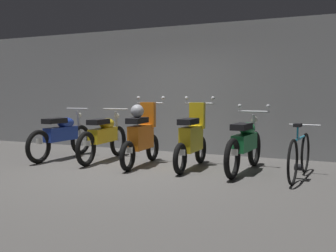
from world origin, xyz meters
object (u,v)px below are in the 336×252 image
(motorbike_slot_1, at_px, (104,136))
(motorbike_slot_4, at_px, (245,143))
(motorbike_slot_0, at_px, (62,135))
(bicycle, at_px, (299,156))
(motorbike_slot_3, at_px, (192,139))
(motorbike_slot_2, at_px, (141,135))

(motorbike_slot_1, distance_m, motorbike_slot_4, 2.85)
(motorbike_slot_0, bearing_deg, bicycle, -0.53)
(motorbike_slot_1, distance_m, motorbike_slot_3, 1.90)
(motorbike_slot_3, relative_size, motorbike_slot_4, 0.86)
(motorbike_slot_4, bearing_deg, bicycle, -10.70)
(motorbike_slot_3, bearing_deg, motorbike_slot_1, 178.99)
(motorbike_slot_2, bearing_deg, motorbike_slot_4, 5.43)
(bicycle, bearing_deg, motorbike_slot_0, 179.47)
(motorbike_slot_1, bearing_deg, bicycle, -2.58)
(motorbike_slot_1, xyz_separation_m, motorbike_slot_4, (2.85, 0.00, 0.00))
(motorbike_slot_4, height_order, bicycle, motorbike_slot_4)
(bicycle, bearing_deg, motorbike_slot_2, -179.83)
(motorbike_slot_1, bearing_deg, motorbike_slot_0, -172.42)
(motorbike_slot_0, relative_size, motorbike_slot_4, 1.00)
(motorbike_slot_3, bearing_deg, motorbike_slot_0, -178.14)
(motorbike_slot_4, bearing_deg, motorbike_slot_1, -179.95)
(motorbike_slot_0, height_order, bicycle, motorbike_slot_0)
(motorbike_slot_2, relative_size, motorbike_slot_3, 1.00)
(motorbike_slot_0, distance_m, bicycle, 4.70)
(motorbike_slot_4, bearing_deg, motorbike_slot_0, -178.06)
(motorbike_slot_0, relative_size, motorbike_slot_3, 1.16)
(motorbike_slot_2, relative_size, motorbike_slot_4, 0.86)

